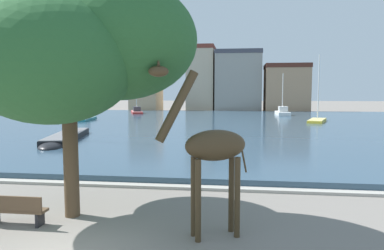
% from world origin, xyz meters
% --- Properties ---
extents(harbor_water, '(82.22, 53.17, 0.37)m').
position_xyz_m(harbor_water, '(0.00, 33.52, 0.18)').
color(harbor_water, '#334C60').
rests_on(harbor_water, ground).
extents(quay_edge_coping, '(82.22, 0.50, 0.12)m').
position_xyz_m(quay_edge_coping, '(0.00, 6.68, 0.06)').
color(quay_edge_coping, '#ADA89E').
rests_on(quay_edge_coping, ground).
extents(giraffe_statue, '(2.59, 1.47, 4.72)m').
position_xyz_m(giraffe_statue, '(3.47, 1.96, 2.41)').
color(giraffe_statue, '#42331E').
rests_on(giraffe_statue, ground).
extents(sailboat_yellow, '(3.39, 6.38, 8.28)m').
position_xyz_m(sailboat_yellow, '(13.55, 37.00, 0.40)').
color(sailboat_yellow, gold).
rests_on(sailboat_yellow, ground).
extents(sailboat_white, '(1.88, 5.90, 6.73)m').
position_xyz_m(sailboat_white, '(10.82, 49.26, 0.59)').
color(sailboat_white, white).
rests_on(sailboat_white, ground).
extents(sailboat_red, '(3.98, 7.66, 6.87)m').
position_xyz_m(sailboat_red, '(-12.90, 51.39, 0.49)').
color(sailboat_red, red).
rests_on(sailboat_red, ground).
extents(sailboat_black, '(3.87, 9.82, 8.10)m').
position_xyz_m(sailboat_black, '(-8.44, 17.18, 0.42)').
color(sailboat_black, black).
rests_on(sailboat_black, ground).
extents(sailboat_teal, '(2.72, 6.87, 5.94)m').
position_xyz_m(sailboat_teal, '(-14.99, 35.54, 0.57)').
color(sailboat_teal, teal).
rests_on(sailboat_teal, ground).
extents(shade_tree, '(7.56, 7.29, 7.19)m').
position_xyz_m(shade_tree, '(-0.87, 2.85, 5.02)').
color(shade_tree, brown).
rests_on(shade_tree, ground).
extents(park_bench, '(1.80, 0.44, 0.92)m').
position_xyz_m(park_bench, '(-2.26, 2.04, 0.49)').
color(park_bench, brown).
rests_on(park_bench, ground).
extents(townhouse_end_terrace, '(5.48, 7.11, 10.06)m').
position_xyz_m(townhouse_end_terrace, '(-14.17, 62.82, 5.05)').
color(townhouse_end_terrace, tan).
rests_on(townhouse_end_terrace, ground).
extents(townhouse_narrow_midrow, '(5.39, 8.08, 13.00)m').
position_xyz_m(townhouse_narrow_midrow, '(-3.41, 65.40, 6.52)').
color(townhouse_narrow_midrow, '#C6B293').
rests_on(townhouse_narrow_midrow, ground).
extents(townhouse_tall_gabled, '(8.97, 8.15, 11.88)m').
position_xyz_m(townhouse_tall_gabled, '(3.99, 64.58, 5.95)').
color(townhouse_tall_gabled, gray).
rests_on(townhouse_tall_gabled, ground).
extents(townhouse_wide_warehouse, '(8.19, 7.55, 9.11)m').
position_xyz_m(townhouse_wide_warehouse, '(13.09, 63.24, 4.57)').
color(townhouse_wide_warehouse, tan).
rests_on(townhouse_wide_warehouse, ground).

